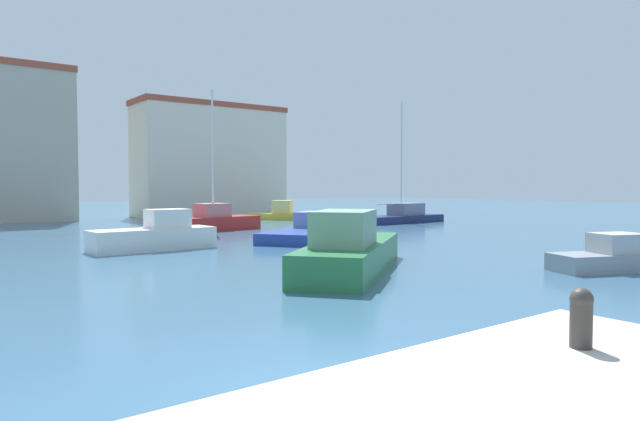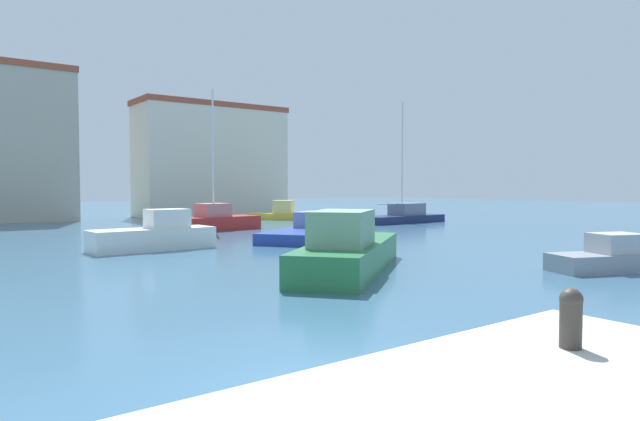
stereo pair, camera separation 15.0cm
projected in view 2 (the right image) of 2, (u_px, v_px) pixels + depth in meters
name	position (u px, v px, depth m)	size (l,w,h in m)	color
water	(330.00, 234.00, 32.26)	(160.00, 160.00, 0.00)	#38607F
mooring_bollard	(571.00, 316.00, 6.06)	(0.25, 0.25, 0.66)	#38332D
sailboat_navy_near_pier	(403.00, 216.00, 42.71)	(7.50, 2.78, 9.33)	#19234C
motorboat_green_far_right	(348.00, 250.00, 18.08)	(7.67, 6.75, 2.06)	#28703D
motorboat_white_distant_north	(155.00, 236.00, 24.45)	(5.43, 1.98, 1.79)	white
motorboat_grey_inner_mooring	(622.00, 257.00, 18.46)	(5.31, 3.29, 1.25)	gray
sailboat_red_outer_mooring	(213.00, 220.00, 35.17)	(6.31, 2.90, 8.92)	#B22823
motorboat_blue_behind_lamppost	(314.00, 230.00, 30.08)	(9.10, 7.66, 1.41)	#233D93
motorboat_yellow_mid_harbor	(285.00, 214.00, 46.73)	(6.01, 5.99, 1.62)	gold
waterfront_apartments	(18.00, 145.00, 45.58)	(7.55, 9.32, 12.38)	#B2A893
yacht_club	(212.00, 160.00, 52.83)	(14.26, 5.22, 10.62)	beige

